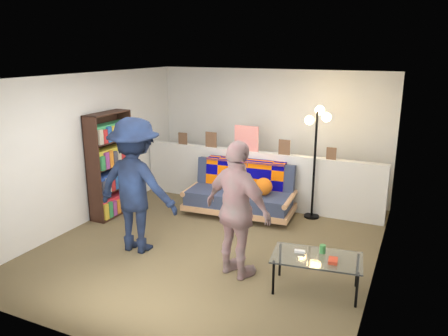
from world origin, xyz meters
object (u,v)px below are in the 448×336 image
at_px(coffee_table, 317,259).
at_px(person_left, 136,186).
at_px(bookshelf, 111,168).
at_px(person_right, 238,211).
at_px(futon_sofa, 241,193).
at_px(floor_lamp, 317,140).

relative_size(coffee_table, person_left, 0.58).
distance_m(bookshelf, person_right, 2.95).
bearing_deg(bookshelf, futon_sofa, 24.93).
relative_size(bookshelf, floor_lamp, 0.94).
relative_size(bookshelf, person_right, 1.02).
distance_m(futon_sofa, coffee_table, 2.60).
bearing_deg(futon_sofa, bookshelf, -155.07).
bearing_deg(person_left, person_right, 175.91).
distance_m(bookshelf, coffee_table, 3.90).
bearing_deg(person_right, floor_lamp, -79.27).
height_order(floor_lamp, person_left, person_left).
relative_size(futon_sofa, person_left, 1.01).
bearing_deg(bookshelf, floor_lamp, 22.64).
xyz_separation_m(futon_sofa, coffee_table, (1.75, -1.91, 0.03)).
xyz_separation_m(bookshelf, person_left, (1.20, -0.94, 0.12)).
xyz_separation_m(bookshelf, floor_lamp, (3.15, 1.31, 0.51)).
relative_size(floor_lamp, person_left, 1.00).
bearing_deg(bookshelf, person_left, -37.94).
distance_m(futon_sofa, person_right, 2.16).
height_order(bookshelf, person_right, bookshelf).
bearing_deg(person_left, futon_sofa, -113.76).
bearing_deg(floor_lamp, person_left, -130.94).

